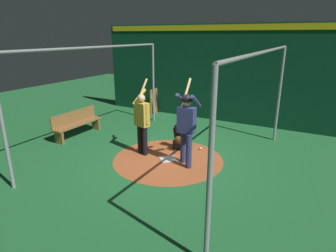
{
  "coord_description": "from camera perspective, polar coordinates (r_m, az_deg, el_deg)",
  "views": [
    {
      "loc": [
        6.23,
        3.42,
        3.23
      ],
      "look_at": [
        0.0,
        0.0,
        0.95
      ],
      "focal_mm": 30.51,
      "sensor_mm": 36.0,
      "label": 1
    }
  ],
  "objects": [
    {
      "name": "ground_plane",
      "position": [
        7.81,
        -0.0,
        -6.65
      ],
      "size": [
        26.35,
        26.35,
        0.0
      ],
      "primitive_type": "plane",
      "color": "#216633"
    },
    {
      "name": "dirt_circle",
      "position": [
        7.81,
        -0.0,
        -6.63
      ],
      "size": [
        2.98,
        2.98,
        0.01
      ],
      "primitive_type": "cylinder",
      "color": "#AD562D",
      "rests_on": "ground"
    },
    {
      "name": "home_plate",
      "position": [
        7.81,
        -0.0,
        -6.57
      ],
      "size": [
        0.59,
        0.59,
        0.01
      ],
      "primitive_type": "cube",
      "rotation": [
        0.0,
        0.0,
        0.79
      ],
      "color": "white",
      "rests_on": "dirt_circle"
    },
    {
      "name": "batter",
      "position": [
        7.11,
        3.73,
        0.69
      ],
      "size": [
        0.68,
        0.49,
        2.19
      ],
      "color": "navy",
      "rests_on": "ground"
    },
    {
      "name": "catcher",
      "position": [
        8.37,
        2.68,
        -2.34
      ],
      "size": [
        0.58,
        0.4,
        0.91
      ],
      "color": "black",
      "rests_on": "ground"
    },
    {
      "name": "visitor",
      "position": [
        7.86,
        -5.21,
        1.2
      ],
      "size": [
        0.62,
        0.51,
        2.08
      ],
      "rotation": [
        0.0,
        0.0,
        -0.28
      ],
      "color": "black",
      "rests_on": "ground"
    },
    {
      "name": "back_wall",
      "position": [
        11.17,
        10.87,
        10.25
      ],
      "size": [
        0.22,
        10.35,
        3.63
      ],
      "color": "#0C3D26",
      "rests_on": "ground"
    },
    {
      "name": "cage_frame",
      "position": [
        7.2,
        -0.0,
        8.64
      ],
      "size": [
        6.02,
        4.62,
        2.93
      ],
      "color": "gray",
      "rests_on": "ground"
    },
    {
      "name": "bat_rack",
      "position": [
        12.35,
        -2.48,
        4.96
      ],
      "size": [
        0.82,
        0.19,
        1.05
      ],
      "color": "olive",
      "rests_on": "ground"
    },
    {
      "name": "bench",
      "position": [
        9.9,
        -17.73,
        0.6
      ],
      "size": [
        1.87,
        0.36,
        0.85
      ],
      "color": "olive",
      "rests_on": "ground"
    },
    {
      "name": "baseball_0",
      "position": [
        8.45,
        6.55,
        -4.49
      ],
      "size": [
        0.07,
        0.07,
        0.07
      ],
      "primitive_type": "sphere",
      "color": "white",
      "rests_on": "dirt_circle"
    }
  ]
}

